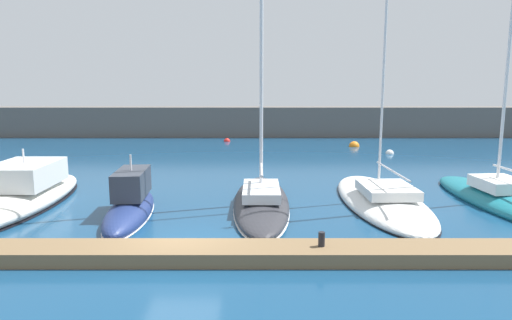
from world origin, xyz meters
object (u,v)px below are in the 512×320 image
sailboat_white_fifth (383,200)px  mooring_buoy_orange (355,147)px  motorboat_ivory_second (26,194)px  motorboat_navy_third (132,205)px  sailboat_teal_sixth (503,198)px  mooring_buoy_red (228,141)px  sailboat_charcoal_fourth (262,198)px  dock_bollard (323,239)px  mooring_buoy_white (391,154)px

sailboat_white_fifth → mooring_buoy_orange: sailboat_white_fifth is taller
motorboat_ivory_second → motorboat_navy_third: bearing=-108.2°
motorboat_ivory_second → sailboat_teal_sixth: bearing=-89.8°
motorboat_ivory_second → motorboat_navy_third: (5.02, -1.64, -0.07)m
motorboat_ivory_second → mooring_buoy_red: size_ratio=16.50×
motorboat_navy_third → sailboat_charcoal_fourth: sailboat_charcoal_fourth is taller
mooring_buoy_red → motorboat_navy_third: bearing=-95.9°
motorboat_navy_third → mooring_buoy_red: size_ratio=10.93×
motorboat_ivory_second → dock_bollard: size_ratio=21.85×
motorboat_ivory_second → mooring_buoy_red: bearing=-19.0°
dock_bollard → sailboat_charcoal_fourth: bearing=105.8°
mooring_buoy_red → dock_bollard: 28.47m
sailboat_teal_sixth → dock_bollard: (-8.79, -6.46, 0.36)m
sailboat_charcoal_fourth → sailboat_white_fifth: bearing=-86.2°
motorboat_ivory_second → mooring_buoy_orange: size_ratio=11.09×
sailboat_charcoal_fourth → motorboat_navy_third: bearing=105.7°
sailboat_charcoal_fourth → mooring_buoy_red: (-2.82, 21.91, -0.38)m
sailboat_charcoal_fourth → sailboat_teal_sixth: size_ratio=1.00×
motorboat_navy_third → sailboat_white_fifth: bearing=-83.8°
mooring_buoy_red → mooring_buoy_white: (12.53, -7.19, 0.00)m
mooring_buoy_orange → sailboat_charcoal_fourth: bearing=-112.9°
mooring_buoy_white → motorboat_navy_third: bearing=-132.8°
sailboat_charcoal_fourth → mooring_buoy_orange: bearing=-22.8°
sailboat_white_fifth → mooring_buoy_red: bearing=18.8°
sailboat_white_fifth → sailboat_teal_sixth: size_ratio=0.97×
sailboat_white_fifth → mooring_buoy_orange: bearing=-9.9°
mooring_buoy_orange → mooring_buoy_red: bearing=162.9°
mooring_buoy_orange → mooring_buoy_white: size_ratio=1.40×
mooring_buoy_orange → mooring_buoy_red: 11.20m
sailboat_teal_sixth → dock_bollard: 10.91m
sailboat_teal_sixth → mooring_buoy_orange: size_ratio=22.95×
motorboat_ivory_second → sailboat_white_fifth: 15.57m
motorboat_navy_third → sailboat_charcoal_fourth: (5.25, 1.46, -0.05)m
mooring_buoy_red → dock_bollard: bearing=-80.8°
motorboat_ivory_second → mooring_buoy_white: motorboat_ivory_second is taller
motorboat_navy_third → sailboat_charcoal_fourth: bearing=-78.0°
dock_bollard → mooring_buoy_red: bearing=99.2°
motorboat_ivory_second → sailboat_white_fifth: bearing=-89.5°
motorboat_navy_third → dock_bollard: 8.44m
sailboat_teal_sixth → sailboat_charcoal_fourth: bearing=86.6°
motorboat_ivory_second → mooring_buoy_red: motorboat_ivory_second is taller
sailboat_white_fifth → mooring_buoy_orange: (2.59, 18.29, -0.20)m
sailboat_charcoal_fourth → mooring_buoy_orange: sailboat_charcoal_fourth is taller
sailboat_white_fifth → mooring_buoy_red: sailboat_white_fifth is taller
motorboat_navy_third → mooring_buoy_red: 23.50m
dock_bollard → motorboat_ivory_second: bearing=152.1°
mooring_buoy_red → mooring_buoy_white: mooring_buoy_white is taller
sailboat_charcoal_fourth → dock_bollard: bearing=-164.1°
motorboat_navy_third → sailboat_white_fifth: 10.70m
motorboat_ivory_second → sailboat_teal_sixth: 20.81m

